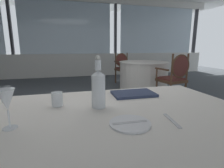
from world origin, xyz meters
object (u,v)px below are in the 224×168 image
at_px(side_plate, 130,123).
at_px(menu_book, 133,94).
at_px(dining_chair_0_0, 123,66).
at_px(water_tumbler, 57,99).
at_px(dining_chair_0_1, 175,75).
at_px(water_bottle, 98,88).
at_px(wine_glass, 7,101).

bearing_deg(side_plate, menu_book, 66.16).
xyz_separation_m(menu_book, dining_chair_0_0, (1.22, 3.80, -0.21)).
distance_m(side_plate, water_tumbler, 0.51).
xyz_separation_m(menu_book, dining_chair_0_1, (1.60, 1.75, -0.19)).
relative_size(side_plate, water_tumbler, 2.27).
bearing_deg(menu_book, dining_chair_0_0, 73.57).
height_order(menu_book, dining_chair_0_1, dining_chair_0_1).
relative_size(water_bottle, menu_book, 0.99).
xyz_separation_m(wine_glass, water_tumbler, (0.20, 0.27, -0.09)).
distance_m(side_plate, menu_book, 0.53).
xyz_separation_m(dining_chair_0_0, dining_chair_0_1, (0.39, -2.05, 0.03)).
distance_m(menu_book, dining_chair_0_1, 2.38).
bearing_deg(menu_book, wine_glass, -152.21).
relative_size(water_tumbler, dining_chair_0_0, 0.10).
bearing_deg(dining_chair_0_0, side_plate, -29.20).
xyz_separation_m(wine_glass, menu_book, (0.76, 0.38, -0.12)).
distance_m(water_bottle, menu_book, 0.39).
height_order(water_tumbler, dining_chair_0_0, dining_chair_0_0).
xyz_separation_m(water_bottle, water_tumbler, (-0.25, 0.09, -0.08)).
distance_m(side_plate, dining_chair_0_1, 2.89).
height_order(side_plate, wine_glass, wine_glass).
bearing_deg(side_plate, dining_chair_0_1, 50.91).
xyz_separation_m(side_plate, water_tumbler, (-0.35, 0.37, 0.04)).
xyz_separation_m(side_plate, dining_chair_0_1, (1.82, 2.24, -0.18)).
xyz_separation_m(wine_glass, dining_chair_0_1, (2.36, 2.13, -0.31)).
relative_size(wine_glass, water_tumbler, 2.10).
xyz_separation_m(wine_glass, dining_chair_0_0, (1.98, 4.18, -0.34)).
height_order(side_plate, dining_chair_0_1, dining_chair_0_1).
bearing_deg(water_tumbler, side_plate, -47.17).
relative_size(side_plate, menu_book, 0.63).
relative_size(water_tumbler, dining_chair_0_1, 0.09).
height_order(dining_chair_0_0, dining_chair_0_1, dining_chair_0_1).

